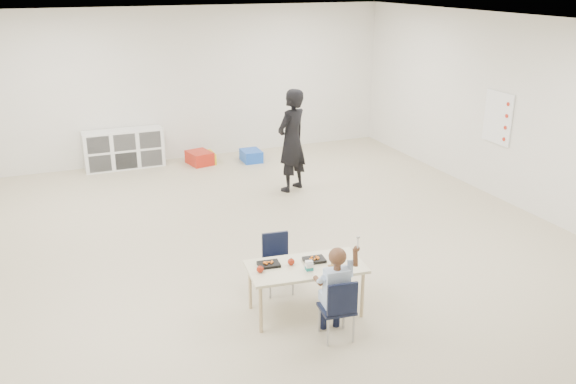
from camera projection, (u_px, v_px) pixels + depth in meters
name	position (u px, v px, depth m)	size (l,w,h in m)	color
room	(269.00, 144.00, 7.34)	(9.00, 9.02, 2.80)	beige
table	(306.00, 289.00, 6.28)	(1.25, 0.72, 0.54)	beige
chair_near	(337.00, 307.00, 5.84)	(0.32, 0.30, 0.65)	black
chair_far	(278.00, 265.00, 6.69)	(0.32, 0.30, 0.65)	black
child	(337.00, 290.00, 5.77)	(0.44, 0.44, 1.03)	#BCD1FF
lunch_tray_near	(314.00, 260.00, 6.28)	(0.22, 0.16, 0.03)	black
lunch_tray_far	(269.00, 264.00, 6.18)	(0.22, 0.16, 0.03)	black
milk_carton	(309.00, 266.00, 6.07)	(0.07, 0.07, 0.10)	white
bread_roll	(335.00, 264.00, 6.15)	(0.09, 0.09, 0.07)	tan
apple_near	(291.00, 262.00, 6.19)	(0.07, 0.07, 0.07)	maroon
apple_far	(260.00, 269.00, 6.03)	(0.07, 0.07, 0.07)	maroon
cubby_shelf	(124.00, 149.00, 10.99)	(1.40, 0.40, 0.70)	white
rules_poster	(498.00, 118.00, 9.35)	(0.02, 0.60, 0.80)	white
adult	(292.00, 140.00, 9.70)	(0.60, 0.40, 1.66)	black
bin_red	(200.00, 158.00, 11.27)	(0.38, 0.49, 0.24)	red
bin_yellow	(205.00, 158.00, 11.32)	(0.32, 0.41, 0.20)	gold
bin_blue	(251.00, 156.00, 11.44)	(0.34, 0.44, 0.21)	blue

